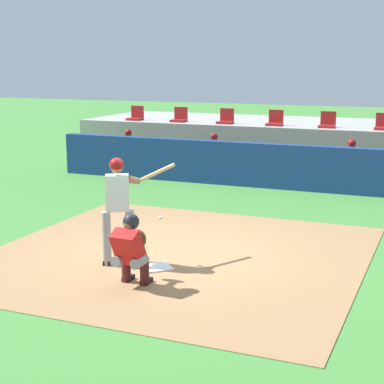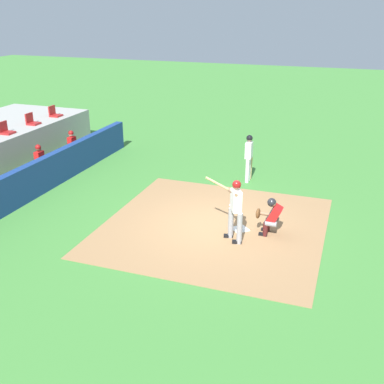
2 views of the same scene
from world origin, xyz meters
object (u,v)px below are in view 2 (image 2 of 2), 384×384
object	(u,v)px
home_plate	(240,229)
dugout_player_3	(75,145)
catcher_crouched	(270,215)
on_deck_batter	(249,155)
stadium_seat_5	(6,130)
stadium_seat_6	(32,121)
dugout_player_2	(43,161)
stadium_seat_7	(54,113)
batter_at_plate	(235,206)

from	to	relation	value
home_plate	dugout_player_3	size ratio (longest dim) A/B	0.34
catcher_crouched	on_deck_batter	size ratio (longest dim) A/B	0.86
stadium_seat_5	stadium_seat_6	bearing A→B (deg)	0.00
stadium_seat_6	home_plate	bearing A→B (deg)	-111.76
home_plate	dugout_player_2	size ratio (longest dim) A/B	0.34
stadium_seat_6	stadium_seat_7	distance (m)	1.62
home_plate	on_deck_batter	distance (m)	4.22
batter_at_plate	stadium_seat_6	xyz separation A→B (m)	(4.75, 10.17, 0.50)
dugout_player_2	dugout_player_3	size ratio (longest dim) A/B	1.00
home_plate	catcher_crouched	bearing A→B (deg)	-90.12
batter_at_plate	dugout_player_3	size ratio (longest dim) A/B	1.39
stadium_seat_6	stadium_seat_7	bearing A→B (deg)	0.00
home_plate	stadium_seat_5	distance (m)	10.58
batter_at_plate	on_deck_batter	distance (m)	4.77
catcher_crouched	stadium_seat_6	xyz separation A→B (m)	(4.06, 11.04, 0.93)
on_deck_batter	stadium_seat_5	world-z (taller)	stadium_seat_5
dugout_player_3	stadium_seat_6	bearing A→B (deg)	89.36
dugout_player_3	stadium_seat_6	xyz separation A→B (m)	(0.02, 2.03, 0.86)
catcher_crouched	stadium_seat_7	world-z (taller)	stadium_seat_7
dugout_player_2	stadium_seat_6	xyz separation A→B (m)	(2.22, 2.03, 0.86)
batter_at_plate	dugout_player_3	bearing A→B (deg)	59.85
on_deck_batter	dugout_player_3	bearing A→B (deg)	89.98
dugout_player_2	stadium_seat_7	xyz separation A→B (m)	(3.85, 2.03, 0.86)
catcher_crouched	stadium_seat_6	size ratio (longest dim) A/B	3.20
dugout_player_2	dugout_player_3	bearing A→B (deg)	0.00
stadium_seat_7	batter_at_plate	bearing A→B (deg)	-122.07
stadium_seat_5	stadium_seat_6	world-z (taller)	same
stadium_seat_7	on_deck_batter	bearing A→B (deg)	-99.89
home_plate	dugout_player_2	world-z (taller)	dugout_player_2
stadium_seat_6	on_deck_batter	bearing A→B (deg)	-90.15
on_deck_batter	stadium_seat_6	world-z (taller)	stadium_seat_6
batter_at_plate	catcher_crouched	size ratio (longest dim) A/B	1.18
catcher_crouched	dugout_player_2	world-z (taller)	dugout_player_2
dugout_player_2	stadium_seat_7	world-z (taller)	stadium_seat_7
stadium_seat_5	on_deck_batter	bearing A→B (deg)	-80.41
on_deck_batter	stadium_seat_7	world-z (taller)	stadium_seat_7
catcher_crouched	stadium_seat_5	bearing A→B (deg)	77.54
batter_at_plate	dugout_player_2	distance (m)	8.52
batter_at_plate	stadium_seat_6	distance (m)	11.23
on_deck_batter	dugout_player_3	xyz separation A→B (m)	(0.00, 7.43, -0.35)
home_plate	on_deck_batter	xyz separation A→B (m)	(4.04, 0.71, 1.00)
batter_at_plate	on_deck_batter	xyz separation A→B (m)	(4.72, 0.70, -0.02)
home_plate	stadium_seat_5	bearing A→B (deg)	76.53
on_deck_batter	dugout_player_2	size ratio (longest dim) A/B	1.37
on_deck_batter	home_plate	bearing A→B (deg)	-170.01
batter_at_plate	stadium_seat_6	world-z (taller)	stadium_seat_6
batter_at_plate	stadium_seat_6	bearing A→B (deg)	64.97
on_deck_batter	stadium_seat_7	distance (m)	9.62
home_plate	batter_at_plate	distance (m)	1.22
on_deck_batter	dugout_player_2	world-z (taller)	on_deck_batter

